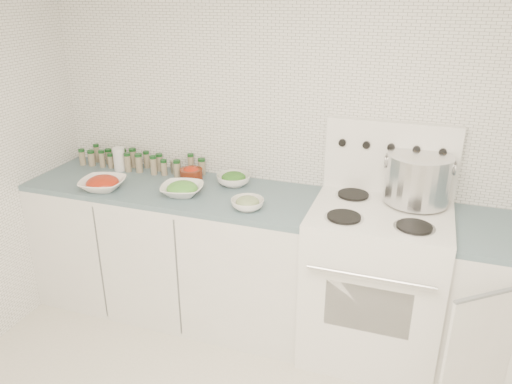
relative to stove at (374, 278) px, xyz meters
name	(u,v)px	position (x,y,z in m)	size (l,w,h in m)	color
room_walls	(211,159)	(-0.48, -1.19, 1.06)	(3.54, 3.04, 2.52)	white
counter_left	(176,249)	(-1.30, 0.00, -0.05)	(1.85, 0.62, 0.90)	white
stove	(374,278)	(0.00, 0.00, 0.00)	(0.76, 0.70, 1.36)	white
stock_pot	(418,177)	(0.17, 0.16, 0.60)	(0.38, 0.36, 0.27)	silver
bowl_tomato	(103,183)	(-1.68, -0.18, 0.44)	(0.32, 0.32, 0.09)	white
bowl_snowpea	(182,189)	(-1.18, -0.09, 0.44)	(0.30, 0.30, 0.09)	white
bowl_broccoli	(234,179)	(-0.94, 0.16, 0.44)	(0.25, 0.25, 0.09)	white
bowl_zucchini	(248,203)	(-0.73, -0.16, 0.44)	(0.23, 0.23, 0.08)	white
bowl_pepper	(191,173)	(-1.23, 0.15, 0.45)	(0.15, 0.15, 0.09)	#612210
salt_canister	(119,159)	(-1.78, 0.16, 0.48)	(0.08, 0.08, 0.16)	white
tin_can	(176,167)	(-1.39, 0.23, 0.45)	(0.07, 0.07, 0.09)	gray
spice_cluster	(137,161)	(-1.67, 0.21, 0.46)	(0.93, 0.16, 0.14)	gray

